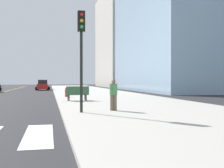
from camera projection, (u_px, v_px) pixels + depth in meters
sidewalk_kerb_east at (112, 98)px, 25.94m from camera, size 10.00×120.00×0.15m
lane_divider_paint at (5, 92)px, 42.84m from camera, size 0.16×80.00×0.01m
parking_garage_concrete at (136, 41)px, 75.35m from camera, size 18.00×24.00×24.49m
car_red_nearest at (43, 85)px, 49.46m from camera, size 2.54×4.04×1.80m
traffic_light_near_corner at (81, 42)px, 14.00m from camera, size 0.36×0.41×5.01m
park_bench at (77, 94)px, 22.10m from camera, size 1.85×0.73×1.12m
pedestrian_waiting_east at (113, 93)px, 14.95m from camera, size 0.40×0.40×1.63m
fire_hydrant at (66, 92)px, 27.15m from camera, size 0.26×0.26×0.89m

